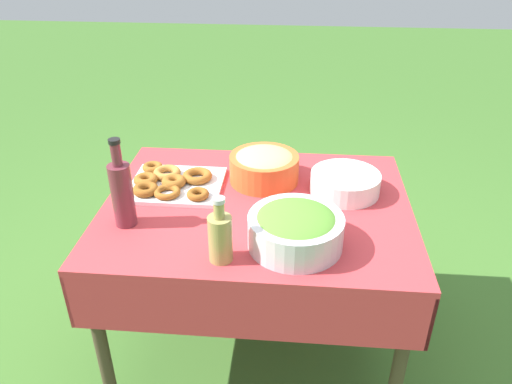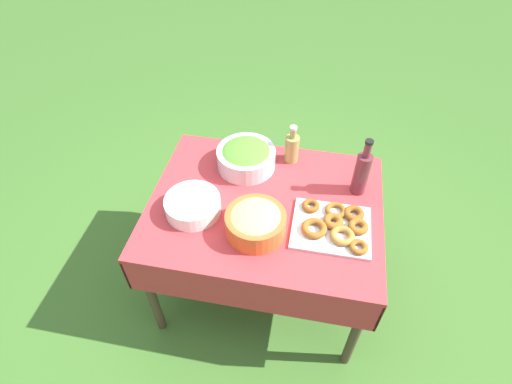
# 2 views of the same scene
# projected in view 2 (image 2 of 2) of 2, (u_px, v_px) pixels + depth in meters

# --- Properties ---
(ground_plane) EXTENTS (14.00, 14.00, 0.00)m
(ground_plane) POSITION_uv_depth(u_px,v_px,m) (263.00, 281.00, 2.58)
(ground_plane) COLOR #3D6B28
(picnic_table) EXTENTS (1.19, 0.94, 0.75)m
(picnic_table) POSITION_uv_depth(u_px,v_px,m) (265.00, 216.00, 2.12)
(picnic_table) COLOR #B73338
(picnic_table) RESTS_ON ground_plane
(salad_bowl) EXTENTS (0.32, 0.32, 0.13)m
(salad_bowl) POSITION_uv_depth(u_px,v_px,m) (246.00, 157.00, 2.19)
(salad_bowl) COLOR silver
(salad_bowl) RESTS_ON picnic_table
(pasta_bowl) EXTENTS (0.29, 0.29, 0.13)m
(pasta_bowl) POSITION_uv_depth(u_px,v_px,m) (256.00, 222.00, 1.87)
(pasta_bowl) COLOR #E05B28
(pasta_bowl) RESTS_ON picnic_table
(donut_platter) EXTENTS (0.38, 0.34, 0.05)m
(donut_platter) POSITION_uv_depth(u_px,v_px,m) (334.00, 225.00, 1.91)
(donut_platter) COLOR silver
(donut_platter) RESTS_ON picnic_table
(plate_stack) EXTENTS (0.28, 0.28, 0.08)m
(plate_stack) POSITION_uv_depth(u_px,v_px,m) (193.00, 205.00, 1.98)
(plate_stack) COLOR white
(plate_stack) RESTS_ON picnic_table
(olive_oil_bottle) EXTENTS (0.08, 0.08, 0.23)m
(olive_oil_bottle) POSITION_uv_depth(u_px,v_px,m) (292.00, 148.00, 2.21)
(olive_oil_bottle) COLOR #998E4C
(olive_oil_bottle) RESTS_ON picnic_table
(wine_bottle) EXTENTS (0.08, 0.08, 0.33)m
(wine_bottle) POSITION_uv_depth(u_px,v_px,m) (362.00, 172.00, 2.01)
(wine_bottle) COLOR maroon
(wine_bottle) RESTS_ON picnic_table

